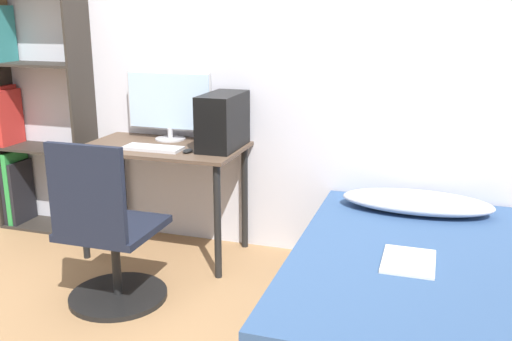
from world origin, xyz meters
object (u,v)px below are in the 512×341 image
(office_chair, at_px, (108,244))
(bed, at_px, (406,298))
(keyboard, at_px, (153,148))
(bookshelf, at_px, (26,114))
(monitor, at_px, (169,104))
(pc_tower, at_px, (223,121))

(office_chair, height_order, bed, office_chair)
(office_chair, bearing_deg, keyboard, 93.11)
(bookshelf, bearing_deg, office_chair, -36.68)
(monitor, distance_m, keyboard, 0.39)
(bookshelf, relative_size, monitor, 3.02)
(monitor, xyz_separation_m, keyboard, (0.03, -0.31, -0.23))
(pc_tower, bearing_deg, bookshelf, 176.65)
(office_chair, bearing_deg, monitor, 93.89)
(monitor, bearing_deg, pc_tower, -15.70)
(bookshelf, relative_size, keyboard, 4.89)
(monitor, height_order, keyboard, monitor)
(pc_tower, bearing_deg, keyboard, -155.53)
(office_chair, distance_m, pc_tower, 1.05)
(bed, relative_size, monitor, 3.00)
(bookshelf, height_order, pc_tower, bookshelf)
(bed, bearing_deg, keyboard, 162.95)
(office_chair, bearing_deg, bookshelf, 143.32)
(office_chair, distance_m, monitor, 1.12)
(bookshelf, relative_size, office_chair, 1.94)
(bookshelf, xyz_separation_m, monitor, (1.14, 0.03, 0.12))
(office_chair, distance_m, keyboard, 0.74)
(bookshelf, relative_size, bed, 1.01)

